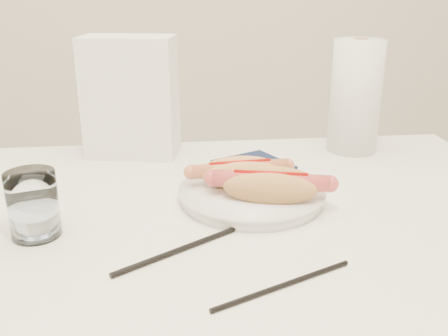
{
  "coord_description": "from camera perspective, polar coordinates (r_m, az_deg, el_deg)",
  "views": [
    {
      "loc": [
        -0.05,
        -0.75,
        1.11
      ],
      "look_at": [
        0.03,
        0.03,
        0.82
      ],
      "focal_mm": 40.46,
      "sensor_mm": 36.0,
      "label": 1
    }
  ],
  "objects": [
    {
      "name": "water_glass",
      "position": [
        0.79,
        -20.76,
        -3.88
      ],
      "size": [
        0.07,
        0.07,
        0.1
      ],
      "primitive_type": "cylinder",
      "color": "white",
      "rests_on": "table"
    },
    {
      "name": "paper_towel_roll",
      "position": [
        1.15,
        14.64,
        7.82
      ],
      "size": [
        0.13,
        0.13,
        0.24
      ],
      "primitive_type": "cylinder",
      "rotation": [
        0.0,
        0.0,
        -0.17
      ],
      "color": "white",
      "rests_on": "table"
    },
    {
      "name": "chopstick_near",
      "position": [
        0.73,
        -3.77,
        -8.72
      ],
      "size": [
        0.22,
        0.14,
        0.01
      ],
      "primitive_type": "cylinder",
      "rotation": [
        0.0,
        1.57,
        0.57
      ],
      "color": "black",
      "rests_on": "table"
    },
    {
      "name": "hotdog_right",
      "position": [
        0.83,
        5.26,
        -1.98
      ],
      "size": [
        0.19,
        0.11,
        0.05
      ],
      "rotation": [
        0.0,
        0.0,
        -0.24
      ],
      "color": "tan",
      "rests_on": "plate"
    },
    {
      "name": "table",
      "position": [
        0.86,
        -2.01,
        -8.88
      ],
      "size": [
        1.2,
        0.8,
        0.75
      ],
      "color": "white",
      "rests_on": "ground"
    },
    {
      "name": "plate",
      "position": [
        0.88,
        3.12,
        -3.11
      ],
      "size": [
        0.32,
        0.32,
        0.02
      ],
      "primitive_type": "cylinder",
      "rotation": [
        0.0,
        0.0,
        0.37
      ],
      "color": "white",
      "rests_on": "table"
    },
    {
      "name": "navy_napkin",
      "position": [
        1.04,
        3.33,
        0.35
      ],
      "size": [
        0.17,
        0.17,
        0.01
      ],
      "primitive_type": "cube",
      "rotation": [
        0.0,
        0.0,
        0.47
      ],
      "color": "#121D39",
      "rests_on": "table"
    },
    {
      "name": "napkin_box",
      "position": [
        1.1,
        -10.48,
        7.87
      ],
      "size": [
        0.21,
        0.14,
        0.25
      ],
      "primitive_type": "cube",
      "rotation": [
        0.0,
        0.0,
        -0.19
      ],
      "color": "white",
      "rests_on": "table"
    },
    {
      "name": "chopstick_far",
      "position": [
        0.65,
        6.76,
        -12.99
      ],
      "size": [
        0.19,
        0.09,
        0.01
      ],
      "primitive_type": "cylinder",
      "rotation": [
        0.0,
        1.57,
        0.43
      ],
      "color": "black",
      "rests_on": "table"
    },
    {
      "name": "hotdog_left",
      "position": [
        0.89,
        1.82,
        -0.52
      ],
      "size": [
        0.17,
        0.08,
        0.05
      ],
      "rotation": [
        0.0,
        0.0,
        0.09
      ],
      "color": "tan",
      "rests_on": "plate"
    }
  ]
}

